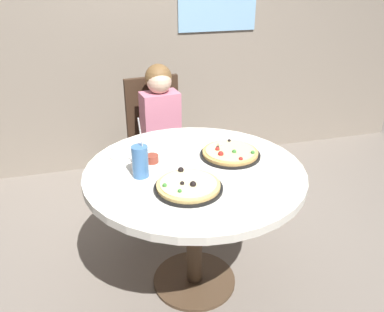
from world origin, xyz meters
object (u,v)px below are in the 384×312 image
plate_small (126,154)px  pizza_cheese (230,153)px  pizza_veggie (188,186)px  sauce_bowl (152,159)px  dining_table (195,187)px  soda_cup (140,161)px  diner_child (165,150)px  chair_wooden (157,135)px

plate_small → pizza_cheese: bearing=-16.8°
pizza_veggie → sauce_bowl: pizza_veggie is taller
pizza_cheese → plate_small: size_ratio=1.82×
dining_table → sauce_bowl: 0.27m
pizza_cheese → soda_cup: size_ratio=1.06×
dining_table → diner_child: (0.01, 0.81, -0.16)m
diner_child → chair_wooden: bearing=96.0°
dining_table → soda_cup: 0.33m
pizza_veggie → pizza_cheese: bearing=41.9°
pizza_veggie → sauce_bowl: size_ratio=4.61×
chair_wooden → soda_cup: size_ratio=3.09×
chair_wooden → pizza_veggie: size_ratio=2.95×
chair_wooden → sauce_bowl: bearing=-102.2°
soda_cup → dining_table: bearing=-1.0°
diner_child → sauce_bowl: diner_child is taller
pizza_cheese → sauce_bowl: pizza_cheese is taller
pizza_cheese → sauce_bowl: (-0.42, 0.04, 0.00)m
diner_child → plate_small: (-0.33, -0.55, 0.27)m
diner_child → pizza_cheese: size_ratio=3.30×
dining_table → soda_cup: bearing=179.0°
diner_child → pizza_veggie: 1.03m
soda_cup → chair_wooden: bearing=75.0°
diner_child → pizza_veggie: diner_child is taller
dining_table → sauce_bowl: (-0.20, 0.13, 0.13)m
chair_wooden → soda_cup: 1.06m
diner_child → sauce_bowl: bearing=-106.8°
soda_cup → sauce_bowl: soda_cup is taller
chair_wooden → pizza_veggie: (-0.07, -1.17, 0.24)m
pizza_veggie → sauce_bowl: 0.34m
chair_wooden → sauce_bowl: size_ratio=13.57×
pizza_veggie → dining_table: bearing=65.6°
dining_table → sauce_bowl: sauce_bowl is taller
soda_cup → sauce_bowl: 0.16m
soda_cup → plate_small: (-0.04, 0.25, -0.08)m
diner_child → sauce_bowl: (-0.20, -0.67, 0.29)m
dining_table → plate_small: 0.43m
diner_child → pizza_cheese: bearing=-73.0°
dining_table → pizza_veggie: 0.24m
pizza_cheese → chair_wooden: bearing=104.8°
chair_wooden → plate_small: 0.82m
sauce_bowl → plate_small: sauce_bowl is taller
chair_wooden → pizza_veggie: chair_wooden is taller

